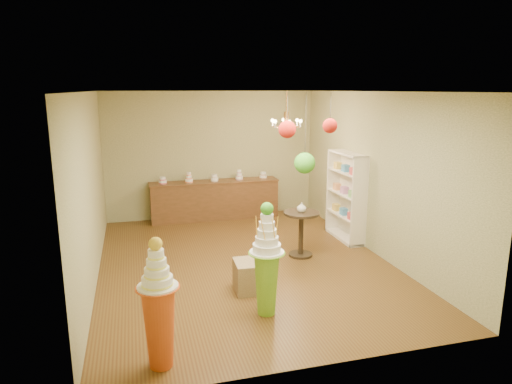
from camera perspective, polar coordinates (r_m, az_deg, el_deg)
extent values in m
plane|color=#563917|center=(8.27, -1.43, -8.83)|extent=(6.50, 6.50, 0.00)
plane|color=white|center=(7.69, -1.55, 12.45)|extent=(6.50, 6.50, 0.00)
cube|color=tan|center=(10.98, -5.54, 4.63)|extent=(5.00, 0.04, 3.00)
cube|color=tan|center=(4.84, 7.74, -5.91)|extent=(5.00, 0.04, 3.00)
cube|color=tan|center=(7.66, -19.98, 0.37)|extent=(0.04, 6.50, 3.00)
cube|color=tan|center=(8.76, 14.61, 2.21)|extent=(0.04, 6.50, 3.00)
cone|color=#74B728|center=(6.36, 1.33, -11.38)|extent=(0.38, 0.38, 0.88)
cylinder|color=white|center=(6.19, 1.35, -7.54)|extent=(0.51, 0.51, 0.03)
cylinder|color=white|center=(6.17, 1.35, -6.96)|extent=(0.42, 0.42, 0.10)
cylinder|color=white|center=(6.13, 1.36, -6.05)|extent=(0.34, 0.34, 0.10)
cylinder|color=white|center=(6.10, 1.36, -5.12)|extent=(0.28, 0.28, 0.10)
cylinder|color=white|center=(6.07, 1.37, -4.19)|extent=(0.23, 0.23, 0.10)
cylinder|color=white|center=(6.04, 1.37, -3.25)|extent=(0.19, 0.19, 0.10)
sphere|color=green|center=(6.01, 1.38, -2.10)|extent=(0.17, 0.17, 0.17)
cone|color=#CD4E17|center=(5.35, -11.94, -16.23)|extent=(0.42, 0.42, 0.94)
cylinder|color=white|center=(5.14, -12.20, -11.47)|extent=(0.50, 0.50, 0.03)
cylinder|color=white|center=(5.11, -12.23, -10.80)|extent=(0.38, 0.38, 0.10)
cylinder|color=white|center=(5.07, -12.29, -9.74)|extent=(0.30, 0.30, 0.10)
cylinder|color=white|center=(5.04, -12.34, -8.67)|extent=(0.24, 0.24, 0.10)
cylinder|color=white|center=(5.00, -12.40, -7.58)|extent=(0.19, 0.19, 0.10)
sphere|color=gold|center=(4.96, -12.46, -6.35)|extent=(0.15, 0.15, 0.15)
cube|color=#90754E|center=(7.13, -0.54, -10.43)|extent=(0.54, 0.54, 0.47)
cube|color=brown|center=(10.91, -5.17, -1.04)|extent=(3.00, 0.50, 0.90)
cube|color=brown|center=(10.81, -5.22, 1.30)|extent=(3.04, 0.54, 0.03)
cylinder|color=white|center=(10.65, -11.59, 1.45)|extent=(0.18, 0.18, 0.16)
cylinder|color=white|center=(10.70, -8.40, 1.84)|extent=(0.18, 0.18, 0.24)
cylinder|color=white|center=(10.79, -5.23, 1.80)|extent=(0.18, 0.18, 0.16)
cylinder|color=white|center=(10.90, -2.12, 2.17)|extent=(0.18, 0.18, 0.24)
cylinder|color=white|center=(11.06, 0.91, 2.12)|extent=(0.18, 0.18, 0.16)
cube|color=white|center=(9.56, 11.95, -0.47)|extent=(0.04, 1.20, 1.80)
cube|color=white|center=(9.59, 10.99, -2.85)|extent=(0.30, 1.14, 0.03)
cube|color=white|center=(9.48, 11.10, -0.23)|extent=(0.30, 1.14, 0.03)
cube|color=white|center=(9.39, 11.22, 2.45)|extent=(0.30, 1.14, 0.03)
cylinder|color=black|center=(8.63, 5.58, -7.78)|extent=(0.56, 0.56, 0.04)
cylinder|color=black|center=(8.50, 5.64, -5.32)|extent=(0.11, 0.11, 0.82)
cylinder|color=black|center=(8.39, 5.70, -2.64)|extent=(0.85, 0.85, 0.04)
imported|color=white|center=(8.36, 5.72, -1.91)|extent=(0.19, 0.19, 0.18)
cylinder|color=#383428|center=(5.94, 3.96, 10.07)|extent=(0.01, 0.01, 0.47)
sphere|color=red|center=(5.96, 3.93, 7.82)|extent=(0.23, 0.23, 0.23)
cylinder|color=#383428|center=(6.78, 6.21, 7.95)|extent=(0.01, 0.01, 1.04)
sphere|color=green|center=(6.84, 6.11, 3.61)|extent=(0.32, 0.32, 0.32)
cylinder|color=#383428|center=(5.82, 9.30, 10.18)|extent=(0.01, 0.01, 0.41)
sphere|color=red|center=(5.83, 9.23, 8.17)|extent=(0.19, 0.19, 0.19)
cylinder|color=#CE8F48|center=(9.23, 3.84, 10.92)|extent=(0.02, 0.02, 0.50)
cylinder|color=#CE8F48|center=(9.25, 3.81, 9.06)|extent=(0.10, 0.10, 0.30)
sphere|color=#FFD78C|center=(9.26, 3.80, 7.83)|extent=(0.18, 0.18, 0.18)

